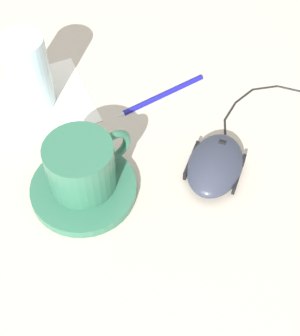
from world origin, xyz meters
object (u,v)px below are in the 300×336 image
object	(u,v)px
drinking_glass	(28,71)
saucer	(84,189)
coffee_cup	(82,165)
pen	(161,94)
computer_mouse	(215,165)

from	to	relation	value
drinking_glass	saucer	bearing A→B (deg)	-99.36
coffee_cup	pen	bearing A→B (deg)	21.49
coffee_cup	computer_mouse	xyz separation A→B (m)	(0.15, -0.08, -0.03)
coffee_cup	drinking_glass	bearing A→B (deg)	82.34
saucer	coffee_cup	distance (m)	0.04
computer_mouse	drinking_glass	size ratio (longest dim) A/B	1.14
saucer	computer_mouse	world-z (taller)	computer_mouse
saucer	pen	distance (m)	0.20
pen	drinking_glass	bearing A→B (deg)	145.92
computer_mouse	saucer	bearing A→B (deg)	153.39
saucer	computer_mouse	distance (m)	0.17
saucer	coffee_cup	xyz separation A→B (m)	(0.01, 0.01, 0.04)
coffee_cup	drinking_glass	world-z (taller)	drinking_glass
saucer	coffee_cup	world-z (taller)	coffee_cup
coffee_cup	saucer	bearing A→B (deg)	-137.55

